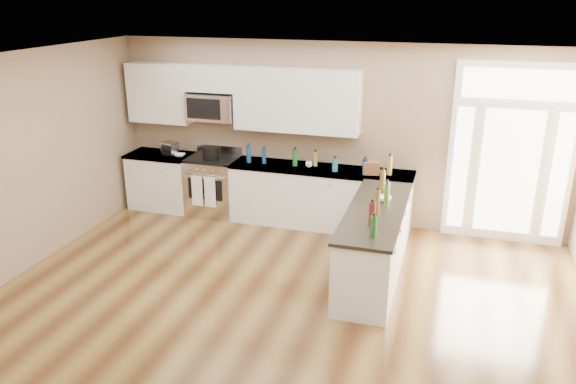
# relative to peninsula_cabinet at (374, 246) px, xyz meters

# --- Properties ---
(ground) EXTENTS (8.00, 8.00, 0.00)m
(ground) POSITION_rel_peninsula_cabinet_xyz_m (-0.93, -2.24, -0.43)
(ground) COLOR #4C2D15
(room_shell) EXTENTS (8.00, 8.00, 8.00)m
(room_shell) POSITION_rel_peninsula_cabinet_xyz_m (-0.93, -2.24, 1.27)
(room_shell) COLOR #957B5E
(room_shell) RESTS_ON ground
(back_cabinet_left) EXTENTS (1.10, 0.66, 0.94)m
(back_cabinet_left) POSITION_rel_peninsula_cabinet_xyz_m (-3.80, 1.45, 0.00)
(back_cabinet_left) COLOR white
(back_cabinet_left) RESTS_ON ground
(back_cabinet_right) EXTENTS (2.85, 0.66, 0.94)m
(back_cabinet_right) POSITION_rel_peninsula_cabinet_xyz_m (-1.08, 1.45, 0.00)
(back_cabinet_right) COLOR white
(back_cabinet_right) RESTS_ON ground
(peninsula_cabinet) EXTENTS (0.69, 2.32, 0.94)m
(peninsula_cabinet) POSITION_rel_peninsula_cabinet_xyz_m (0.00, 0.00, 0.00)
(peninsula_cabinet) COLOR white
(peninsula_cabinet) RESTS_ON ground
(upper_cabinet_left) EXTENTS (1.04, 0.33, 0.95)m
(upper_cabinet_left) POSITION_rel_peninsula_cabinet_xyz_m (-3.81, 1.59, 1.49)
(upper_cabinet_left) COLOR white
(upper_cabinet_left) RESTS_ON room_shell
(upper_cabinet_right) EXTENTS (1.94, 0.33, 0.95)m
(upper_cabinet_right) POSITION_rel_peninsula_cabinet_xyz_m (-1.50, 1.59, 1.49)
(upper_cabinet_right) COLOR white
(upper_cabinet_right) RESTS_ON room_shell
(upper_cabinet_short) EXTENTS (0.82, 0.33, 0.40)m
(upper_cabinet_short) POSITION_rel_peninsula_cabinet_xyz_m (-2.88, 1.59, 1.77)
(upper_cabinet_short) COLOR white
(upper_cabinet_short) RESTS_ON room_shell
(microwave) EXTENTS (0.78, 0.41, 0.42)m
(microwave) POSITION_rel_peninsula_cabinet_xyz_m (-2.88, 1.56, 1.33)
(microwave) COLOR silver
(microwave) RESTS_ON room_shell
(entry_door) EXTENTS (1.70, 0.10, 2.60)m
(entry_door) POSITION_rel_peninsula_cabinet_xyz_m (1.62, 1.71, 0.87)
(entry_door) COLOR white
(entry_door) RESTS_ON ground
(kitchen_range) EXTENTS (0.80, 0.71, 1.08)m
(kitchen_range) POSITION_rel_peninsula_cabinet_xyz_m (-2.86, 1.45, 0.04)
(kitchen_range) COLOR silver
(kitchen_range) RESTS_ON ground
(stockpot) EXTENTS (0.30, 0.30, 0.21)m
(stockpot) POSITION_rel_peninsula_cabinet_xyz_m (-2.86, 1.39, 0.62)
(stockpot) COLOR black
(stockpot) RESTS_ON kitchen_range
(toaster_oven) EXTENTS (0.30, 0.26, 0.21)m
(toaster_oven) POSITION_rel_peninsula_cabinet_xyz_m (-3.62, 1.45, 0.61)
(toaster_oven) COLOR silver
(toaster_oven) RESTS_ON back_cabinet_left
(cardboard_box) EXTENTS (0.25, 0.20, 0.19)m
(cardboard_box) POSITION_rel_peninsula_cabinet_xyz_m (-0.28, 1.39, 0.60)
(cardboard_box) COLOR brown
(cardboard_box) RESTS_ON back_cabinet_right
(bowl_left) EXTENTS (0.19, 0.19, 0.04)m
(bowl_left) POSITION_rel_peninsula_cabinet_xyz_m (-3.42, 1.39, 0.53)
(bowl_left) COLOR white
(bowl_left) RESTS_ON back_cabinet_left
(bowl_peninsula) EXTENTS (0.23, 0.23, 0.06)m
(bowl_peninsula) POSITION_rel_peninsula_cabinet_xyz_m (0.05, 0.31, 0.53)
(bowl_peninsula) COLOR white
(bowl_peninsula) RESTS_ON peninsula_cabinet
(cup_counter) EXTENTS (0.13, 0.13, 0.08)m
(cup_counter) POSITION_rel_peninsula_cabinet_xyz_m (-1.25, 1.45, 0.55)
(cup_counter) COLOR white
(cup_counter) RESTS_ON back_cabinet_right
(counter_bottles) EXTENTS (2.39, 2.45, 0.31)m
(counter_bottles) POSITION_rel_peninsula_cabinet_xyz_m (-0.59, 0.78, 0.63)
(counter_bottles) COLOR #19591E
(counter_bottles) RESTS_ON back_cabinet_right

